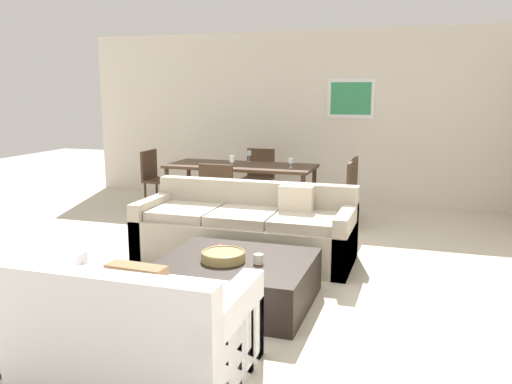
# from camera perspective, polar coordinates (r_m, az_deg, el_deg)

# --- Properties ---
(ground_plane) EXTENTS (18.00, 18.00, 0.00)m
(ground_plane) POSITION_cam_1_polar(r_m,az_deg,el_deg) (5.41, -1.54, -8.16)
(ground_plane) COLOR beige
(back_wall_unit) EXTENTS (8.40, 0.09, 2.70)m
(back_wall_unit) POSITION_cam_1_polar(r_m,az_deg,el_deg) (8.48, 8.33, 7.98)
(back_wall_unit) COLOR silver
(back_wall_unit) RESTS_ON ground
(sofa_beige) EXTENTS (2.28, 0.90, 0.78)m
(sofa_beige) POSITION_cam_1_polar(r_m,az_deg,el_deg) (5.65, -1.05, -4.23)
(sofa_beige) COLOR #B2A893
(sofa_beige) RESTS_ON ground
(loveseat_white) EXTENTS (1.50, 0.90, 0.78)m
(loveseat_white) POSITION_cam_1_polar(r_m,az_deg,el_deg) (3.51, -13.74, -14.21)
(loveseat_white) COLOR white
(loveseat_white) RESTS_ON ground
(coffee_table) EXTENTS (1.25, 1.07, 0.38)m
(coffee_table) POSITION_cam_1_polar(r_m,az_deg,el_deg) (4.50, -2.15, -9.59)
(coffee_table) COLOR black
(coffee_table) RESTS_ON ground
(decorative_bowl) EXTENTS (0.37, 0.37, 0.08)m
(decorative_bowl) POSITION_cam_1_polar(r_m,az_deg,el_deg) (4.40, -3.56, -6.89)
(decorative_bowl) COLOR #99844C
(decorative_bowl) RESTS_ON coffee_table
(candle_jar) EXTENTS (0.08, 0.08, 0.08)m
(candle_jar) POSITION_cam_1_polar(r_m,az_deg,el_deg) (4.32, 0.27, -7.25)
(candle_jar) COLOR silver
(candle_jar) RESTS_ON coffee_table
(apple_on_coffee_table) EXTENTS (0.08, 0.08, 0.08)m
(apple_on_coffee_table) POSITION_cam_1_polar(r_m,az_deg,el_deg) (4.60, -3.97, -6.12)
(apple_on_coffee_table) COLOR red
(apple_on_coffee_table) RESTS_ON coffee_table
(dining_table) EXTENTS (2.06, 0.84, 0.75)m
(dining_table) POSITION_cam_1_polar(r_m,az_deg,el_deg) (7.38, -1.64, 2.44)
(dining_table) COLOR #422D1E
(dining_table) RESTS_ON ground
(dining_chair_right_far) EXTENTS (0.44, 0.44, 0.88)m
(dining_chair_right_far) POSITION_cam_1_polar(r_m,az_deg,el_deg) (7.26, 9.66, 0.72)
(dining_chair_right_far) COLOR #422D1E
(dining_chair_right_far) RESTS_ON ground
(dining_chair_left_far) EXTENTS (0.44, 0.44, 0.88)m
(dining_chair_left_far) POSITION_cam_1_polar(r_m,az_deg,el_deg) (8.16, -10.77, 1.80)
(dining_chair_left_far) COLOR #422D1E
(dining_chair_left_far) RESTS_ON ground
(dining_chair_head) EXTENTS (0.44, 0.44, 0.88)m
(dining_chair_head) POSITION_cam_1_polar(r_m,az_deg,el_deg) (8.18, 0.28, 2.02)
(dining_chair_head) COLOR #422D1E
(dining_chair_head) RESTS_ON ground
(dining_chair_right_near) EXTENTS (0.44, 0.44, 0.88)m
(dining_chair_right_near) POSITION_cam_1_polar(r_m,az_deg,el_deg) (6.89, 9.21, 0.19)
(dining_chair_right_near) COLOR #422D1E
(dining_chair_right_near) RESTS_ON ground
(dining_chair_foot) EXTENTS (0.44, 0.44, 0.88)m
(dining_chair_foot) POSITION_cam_1_polar(r_m,az_deg,el_deg) (6.65, -3.99, -0.08)
(dining_chair_foot) COLOR #422D1E
(dining_chair_foot) RESTS_ON ground
(wine_glass_head) EXTENTS (0.06, 0.06, 0.16)m
(wine_glass_head) POSITION_cam_1_polar(r_m,az_deg,el_deg) (7.69, -0.76, 4.15)
(wine_glass_head) COLOR silver
(wine_glass_head) RESTS_ON dining_table
(wine_glass_right_near) EXTENTS (0.08, 0.08, 0.14)m
(wine_glass_right_near) POSITION_cam_1_polar(r_m,az_deg,el_deg) (7.05, 3.80, 3.39)
(wine_glass_right_near) COLOR silver
(wine_glass_right_near) RESTS_ON dining_table
(wine_glass_foot) EXTENTS (0.07, 0.07, 0.17)m
(wine_glass_foot) POSITION_cam_1_polar(r_m,az_deg,el_deg) (7.02, -2.62, 3.55)
(wine_glass_foot) COLOR silver
(wine_glass_foot) RESTS_ON dining_table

